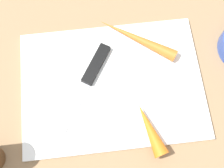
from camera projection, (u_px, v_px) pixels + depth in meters
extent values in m
plane|color=#8C6D4C|center=(112.00, 86.00, 0.59)|extent=(1.40, 1.40, 0.00)
cube|color=white|center=(112.00, 85.00, 0.59)|extent=(0.36, 0.26, 0.01)
cube|color=#B7B7BC|center=(73.00, 108.00, 0.56)|extent=(0.07, 0.10, 0.00)
cube|color=black|center=(96.00, 64.00, 0.59)|extent=(0.07, 0.09, 0.01)
cone|color=orange|center=(150.00, 129.00, 0.54)|extent=(0.06, 0.11, 0.03)
cone|color=orange|center=(137.00, 38.00, 0.60)|extent=(0.16, 0.12, 0.02)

